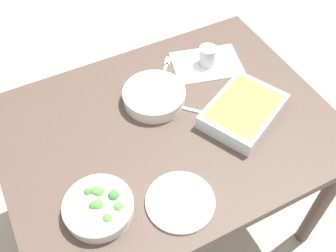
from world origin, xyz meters
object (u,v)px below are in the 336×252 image
at_px(drink_cup, 207,57).
at_px(side_plate, 180,202).
at_px(stew_bowl, 154,96).
at_px(baking_dish, 243,111).
at_px(fork_on_table, 165,69).
at_px(spoon_by_stew, 183,108).
at_px(broccoli_bowl, 99,207).

bearing_deg(drink_cup, side_plate, -127.98).
height_order(stew_bowl, side_plate, stew_bowl).
distance_m(baking_dish, fork_on_table, 0.39).
relative_size(drink_cup, spoon_by_stew, 0.61).
height_order(broccoli_bowl, fork_on_table, broccoli_bowl).
distance_m(broccoli_bowl, spoon_by_stew, 0.51).
xyz_separation_m(broccoli_bowl, fork_on_table, (0.47, 0.48, -0.03)).
xyz_separation_m(broccoli_bowl, side_plate, (0.24, -0.09, -0.02)).
xyz_separation_m(baking_dish, spoon_by_stew, (-0.18, 0.14, -0.03)).
height_order(stew_bowl, fork_on_table, stew_bowl).
height_order(drink_cup, side_plate, drink_cup).
relative_size(baking_dish, fork_on_table, 2.49).
bearing_deg(stew_bowl, drink_cup, 17.41).
height_order(broccoli_bowl, drink_cup, drink_cup).
height_order(baking_dish, side_plate, baking_dish).
height_order(broccoli_bowl, baking_dish, broccoli_bowl).
relative_size(stew_bowl, drink_cup, 2.83).
height_order(broccoli_bowl, side_plate, broccoli_bowl).
bearing_deg(baking_dish, drink_cup, 84.26).
bearing_deg(stew_bowl, side_plate, -105.29).
distance_m(broccoli_bowl, baking_dish, 0.62).
bearing_deg(spoon_by_stew, stew_bowl, 134.27).
bearing_deg(spoon_by_stew, side_plate, -119.73).
bearing_deg(fork_on_table, side_plate, -112.43).
bearing_deg(broccoli_bowl, baking_dish, 11.39).
height_order(side_plate, spoon_by_stew, side_plate).
xyz_separation_m(broccoli_bowl, baking_dish, (0.61, 0.12, 0.00)).
distance_m(stew_bowl, spoon_by_stew, 0.12).
bearing_deg(side_plate, drink_cup, 52.02).
height_order(stew_bowl, spoon_by_stew, stew_bowl).
xyz_separation_m(baking_dish, side_plate, (-0.37, -0.21, -0.03)).
distance_m(broccoli_bowl, drink_cup, 0.77).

